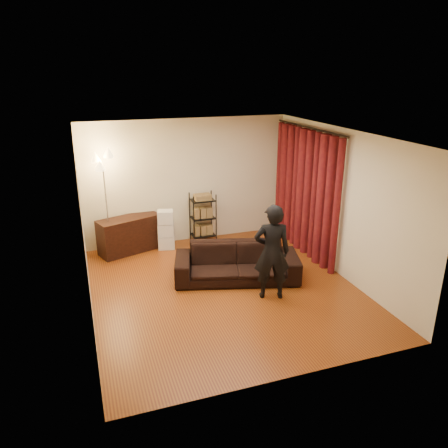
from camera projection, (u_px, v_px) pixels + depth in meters
name	position (u px, v px, depth m)	size (l,w,h in m)	color
floor	(224.00, 288.00, 7.73)	(5.00, 5.00, 0.00)	brown
ceiling	(224.00, 135.00, 6.82)	(5.00, 5.00, 0.00)	white
wall_back	(187.00, 181.00, 9.50)	(5.00, 5.00, 0.00)	beige
wall_front	(294.00, 282.00, 5.05)	(5.00, 5.00, 0.00)	beige
wall_left	(83.00, 232.00, 6.59)	(5.00, 5.00, 0.00)	beige
wall_right	(341.00, 203.00, 7.96)	(5.00, 5.00, 0.00)	beige
curtain_rod	(310.00, 128.00, 8.51)	(0.04, 0.04, 2.65)	black
curtain	(304.00, 192.00, 8.95)	(0.22, 2.65, 2.55)	maroon
sofa	(237.00, 263.00, 7.97)	(2.24, 0.88, 0.65)	black
person	(272.00, 252.00, 7.19)	(0.60, 0.39, 1.64)	black
media_cabinet	(130.00, 234.00, 9.18)	(1.29, 0.48, 0.75)	black
storage_boxes	(166.00, 230.00, 9.30)	(0.35, 0.28, 0.86)	silver
wire_shelf	(203.00, 218.00, 9.65)	(0.50, 0.35, 1.11)	black
floor_lamp	(106.00, 206.00, 8.69)	(0.39, 0.39, 2.16)	silver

